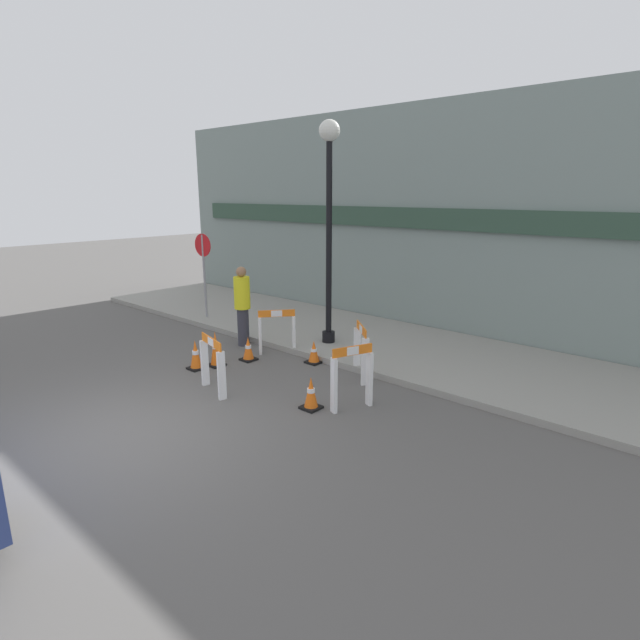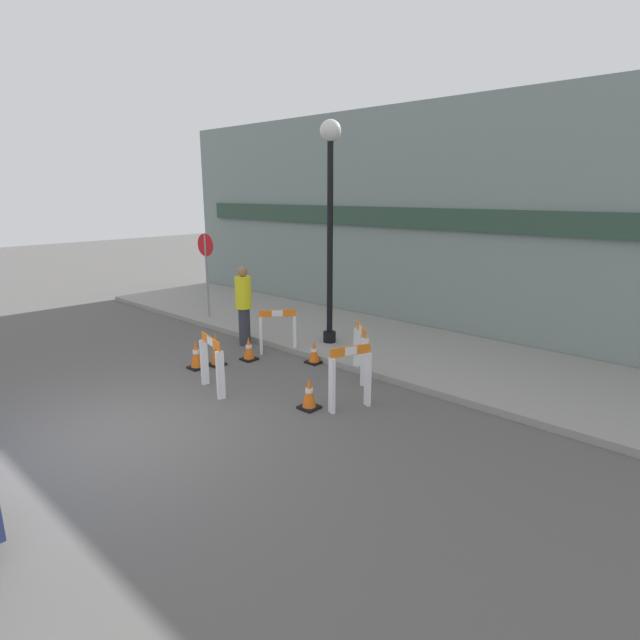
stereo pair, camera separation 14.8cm
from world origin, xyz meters
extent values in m
plane|color=#565451|center=(0.00, 0.00, 0.00)|extent=(60.00, 60.00, 0.00)
cube|color=gray|center=(0.00, 6.30, 0.06)|extent=(18.00, 3.60, 0.13)
cube|color=gray|center=(0.00, 8.18, 2.75)|extent=(18.00, 0.12, 5.50)
cube|color=#2D4738|center=(0.00, 8.07, 2.80)|extent=(16.20, 0.10, 0.50)
cylinder|color=black|center=(-0.52, 5.42, 0.25)|extent=(0.29, 0.29, 0.24)
cylinder|color=black|center=(-0.52, 5.42, 2.30)|extent=(0.13, 0.13, 4.34)
sphere|color=silver|center=(-0.52, 5.42, 4.64)|extent=(0.44, 0.44, 0.44)
cylinder|color=gray|center=(-4.51, 4.99, 1.23)|extent=(0.06, 0.06, 2.21)
cylinder|color=red|center=(-4.51, 4.99, 2.07)|extent=(0.60, 0.07, 0.60)
cube|color=white|center=(-0.85, 4.64, 0.41)|extent=(0.14, 0.13, 0.82)
cube|color=white|center=(-1.31, 4.06, 0.41)|extent=(0.14, 0.13, 0.82)
cube|color=orange|center=(-1.08, 4.35, 0.90)|extent=(0.52, 0.63, 0.15)
cube|color=white|center=(-1.08, 4.35, 0.90)|extent=(0.17, 0.20, 0.14)
cube|color=white|center=(-0.71, 2.19, 0.42)|extent=(0.09, 0.14, 0.85)
cube|color=white|center=(0.05, 1.99, 0.42)|extent=(0.09, 0.14, 0.85)
cube|color=orange|center=(-0.33, 2.09, 0.92)|extent=(0.82, 0.24, 0.15)
cube|color=white|center=(-0.33, 2.09, 0.92)|extent=(0.25, 0.10, 0.14)
cube|color=white|center=(1.80, 2.84, 0.46)|extent=(0.14, 0.10, 0.91)
cube|color=white|center=(2.04, 3.45, 0.46)|extent=(0.14, 0.10, 0.91)
cube|color=orange|center=(1.92, 3.15, 0.99)|extent=(0.29, 0.68, 0.15)
cube|color=white|center=(1.92, 3.15, 0.99)|extent=(0.11, 0.21, 0.14)
cube|color=white|center=(1.46, 4.12, 0.44)|extent=(0.13, 0.14, 0.89)
cube|color=white|center=(0.93, 4.58, 0.44)|extent=(0.13, 0.14, 0.89)
cube|color=orange|center=(1.19, 4.35, 0.96)|extent=(0.60, 0.53, 0.15)
cube|color=white|center=(1.19, 4.35, 0.96)|extent=(0.19, 0.17, 0.14)
cube|color=black|center=(-1.41, 2.96, 0.02)|extent=(0.30, 0.30, 0.04)
cone|color=orange|center=(-1.41, 2.96, 0.38)|extent=(0.23, 0.22, 0.68)
cylinder|color=white|center=(-1.41, 2.96, 0.42)|extent=(0.13, 0.13, 0.10)
cube|color=black|center=(-1.18, 3.62, 0.02)|extent=(0.30, 0.30, 0.04)
cone|color=orange|center=(-1.18, 3.62, 0.27)|extent=(0.23, 0.22, 0.46)
cylinder|color=white|center=(-1.18, 3.62, 0.30)|extent=(0.13, 0.13, 0.07)
cube|color=black|center=(-0.04, 4.40, 0.02)|extent=(0.30, 0.30, 0.04)
cone|color=orange|center=(-0.04, 4.40, 0.26)|extent=(0.22, 0.22, 0.43)
cylinder|color=white|center=(-0.04, 4.40, 0.28)|extent=(0.13, 0.13, 0.06)
cube|color=black|center=(1.43, 2.71, 0.02)|extent=(0.30, 0.30, 0.04)
cone|color=orange|center=(1.43, 2.71, 0.29)|extent=(0.23, 0.22, 0.50)
cylinder|color=white|center=(1.43, 2.71, 0.32)|extent=(0.13, 0.13, 0.07)
cube|color=black|center=(-1.55, 2.58, 0.02)|extent=(0.30, 0.30, 0.04)
cone|color=orange|center=(-1.55, 2.58, 0.32)|extent=(0.23, 0.22, 0.56)
cylinder|color=white|center=(-1.55, 2.58, 0.35)|extent=(0.13, 0.13, 0.08)
cylinder|color=#33333D|center=(-2.08, 4.25, 0.43)|extent=(0.31, 0.31, 0.87)
cylinder|color=yellow|center=(-2.08, 4.25, 1.23)|extent=(0.43, 0.43, 0.72)
sphere|color=#8E6647|center=(-2.08, 4.25, 1.70)|extent=(0.27, 0.27, 0.23)
camera|label=1|loc=(6.51, -2.81, 3.41)|focal=28.00mm
camera|label=2|loc=(6.62, -2.71, 3.41)|focal=28.00mm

